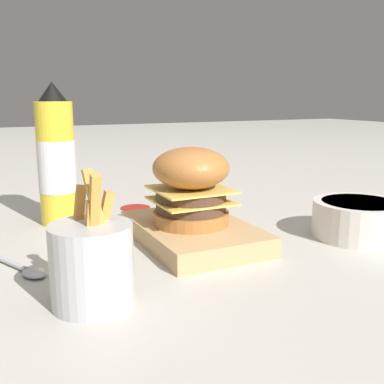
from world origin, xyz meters
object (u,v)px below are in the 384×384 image
Objects in this scene: burger at (192,186)px; ketchup_bottle at (57,161)px; fries_basket at (92,263)px; spoon at (20,267)px; serving_board at (192,232)px; side_bowl at (359,218)px.

burger is 0.26m from ketchup_bottle.
fries_basket is at bearing 176.25° from ketchup_bottle.
spoon is at bearing 91.84° from burger.
spoon is (-0.01, 0.26, -0.01)m from serving_board.
ketchup_bottle is 0.36m from fries_basket.
ketchup_bottle is 0.25m from spoon.
fries_basket reaches higher than spoon.
serving_board reaches higher than spoon.
fries_basket is at bearing 127.55° from burger.
side_bowl is (0.06, -0.45, -0.02)m from fries_basket.
burger is at bearing 147.62° from serving_board.
serving_board is 0.28m from ketchup_bottle.
ketchup_bottle is 1.54× the size of spoon.
fries_basket is at bearing -0.59° from spoon.
fries_basket is (-0.15, 0.19, 0.03)m from serving_board.
side_bowl is at bearing -110.52° from serving_board.
side_bowl is 0.52m from spoon.
burger is at bearing 66.18° from spoon.
serving_board is 1.64× the size of side_bowl.
ketchup_bottle reaches higher than burger.
burger is 0.27m from spoon.
ketchup_bottle is at bearing 40.67° from serving_board.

